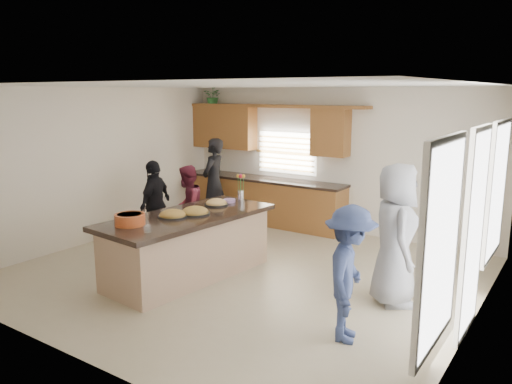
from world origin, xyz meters
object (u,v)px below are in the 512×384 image
Objects in this scene: island at (188,247)px; woman_left_mid at (188,206)px; woman_right_back at (350,274)px; woman_right_front at (395,235)px; salad_bowl at (130,219)px; woman_left_back at (214,181)px; woman_left_front at (155,204)px.

island is 1.93× the size of woman_left_mid.
woman_right_back is 1.26m from woman_right_front.
woman_left_back is at bearing 111.43° from salad_bowl.
woman_right_back is (3.01, 0.40, -0.27)m from salad_bowl.
woman_left_front is at bearing 56.96° from woman_right_back.
woman_left_mid is at bearing 54.92° from woman_right_front.
woman_left_mid reaches higher than salad_bowl.
woman_left_front is (-0.48, -0.31, 0.05)m from woman_left_mid.
woman_right_front is at bearing 27.96° from salad_bowl.
island is 2.98m from woman_right_front.
woman_left_back reaches higher than woman_left_front.
woman_left_mid is at bearing 11.07° from woman_left_back.
woman_left_front is (-1.25, 1.70, -0.26)m from salad_bowl.
woman_right_front is at bearing 68.04° from woman_left_mid.
woman_left_mid is at bearing 137.38° from island.
woman_left_back is 1.23× the size of woman_left_mid.
woman_right_front is (2.84, 0.77, 0.47)m from island.
woman_right_back is at bearing 50.38° from woman_left_mid.
woman_right_front reaches higher than woman_left_back.
woman_left_front reaches higher than salad_bowl.
woman_left_back is at bearing -174.47° from woman_left_mid.
woman_right_front is (0.08, 1.24, 0.16)m from woman_right_back.
island is 1.07m from salad_bowl.
woman_left_back is (-1.63, 2.63, 0.44)m from island.
woman_right_front is at bearing -19.69° from woman_right_back.
island is 6.89× the size of salad_bowl.
island is 2.82m from woman_right_back.
woman_left_back is at bearing 127.23° from island.
woman_right_front reaches higher than salad_bowl.
woman_left_back is 1.81m from woman_left_front.
woman_right_front is (3.09, 1.64, -0.11)m from salad_bowl.
salad_bowl is 3.76m from woman_left_back.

